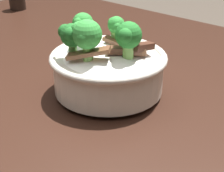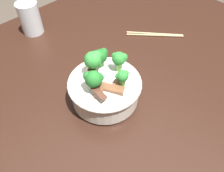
{
  "view_description": "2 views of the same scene",
  "coord_description": "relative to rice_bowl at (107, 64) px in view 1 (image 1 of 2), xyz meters",
  "views": [
    {
      "loc": [
        -0.5,
        0.36,
        1.1
      ],
      "look_at": [
        -0.15,
        -0.02,
        0.84
      ],
      "focal_mm": 54.54,
      "sensor_mm": 36.0,
      "label": 1
    },
    {
      "loc": [
        -0.41,
        -0.34,
        1.33
      ],
      "look_at": [
        -0.1,
        -0.04,
        0.85
      ],
      "focal_mm": 36.1,
      "sensor_mm": 36.0,
      "label": 2
    }
  ],
  "objects": [
    {
      "name": "rice_bowl",
      "position": [
        0.0,
        0.0,
        0.0
      ],
      "size": [
        0.2,
        0.2,
        0.14
      ],
      "color": "silver",
      "rests_on": "dining_table"
    },
    {
      "name": "dining_table",
      "position": [
        0.13,
        0.04,
        -0.17
      ],
      "size": [
        1.3,
        1.09,
        0.81
      ],
      "color": "black",
      "rests_on": "ground"
    }
  ]
}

